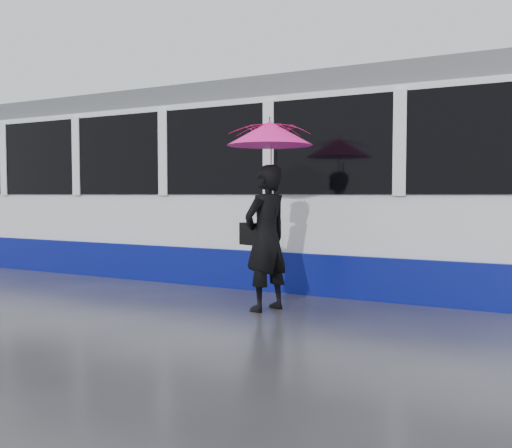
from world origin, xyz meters
The scene contains 6 objects.
ground centered at (0.00, 0.00, 0.00)m, with size 90.00×90.00×0.00m, color #28272C.
rails centered at (0.00, 2.50, 0.01)m, with size 34.00×1.51×0.02m.
tram centered at (-1.60, 2.50, 1.64)m, with size 26.00×2.56×3.35m.
woman centered at (0.52, -0.02, 0.94)m, with size 0.69×0.45×1.88m, color black.
umbrella centered at (0.57, -0.02, 2.06)m, with size 1.40×1.40×1.27m.
handbag centered at (0.30, 0.00, 0.98)m, with size 0.36×0.24×0.47m.
Camera 1 is at (3.84, -6.53, 1.50)m, focal length 40.00 mm.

